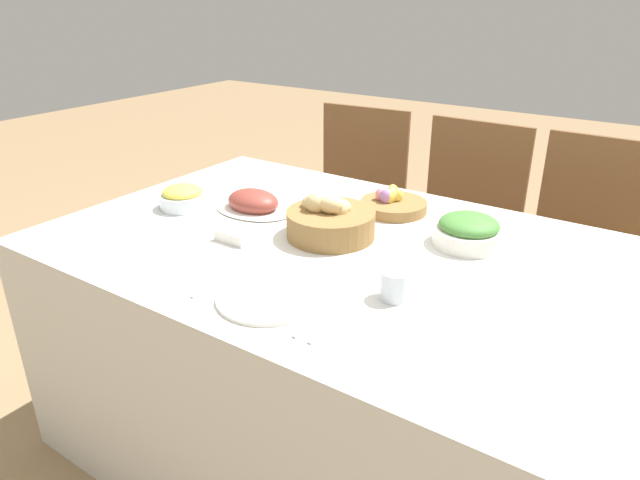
% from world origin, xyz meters
% --- Properties ---
extents(ground_plane, '(12.00, 12.00, 0.00)m').
position_xyz_m(ground_plane, '(0.00, 0.00, 0.00)').
color(ground_plane, '#937551').
extents(dining_table, '(1.71, 1.08, 0.75)m').
position_xyz_m(dining_table, '(0.00, 0.00, 0.37)').
color(dining_table, silver).
rests_on(dining_table, ground).
extents(chair_far_right, '(0.43, 0.43, 0.93)m').
position_xyz_m(chair_far_right, '(0.50, 0.86, 0.50)').
color(chair_far_right, brown).
rests_on(chair_far_right, ground).
extents(chair_far_left, '(0.45, 0.45, 0.93)m').
position_xyz_m(chair_far_left, '(-0.49, 0.86, 0.50)').
color(chair_far_left, brown).
rests_on(chair_far_left, ground).
extents(chair_far_center, '(0.43, 0.43, 0.93)m').
position_xyz_m(chair_far_center, '(0.03, 0.86, 0.50)').
color(chair_far_center, brown).
rests_on(chair_far_center, ground).
extents(bread_basket, '(0.26, 0.26, 0.13)m').
position_xyz_m(bread_basket, '(-0.07, 0.03, 0.80)').
color(bread_basket, olive).
rests_on(bread_basket, dining_table).
extents(egg_basket, '(0.21, 0.21, 0.08)m').
position_xyz_m(egg_basket, '(-0.01, 0.32, 0.77)').
color(egg_basket, olive).
rests_on(egg_basket, dining_table).
extents(ham_platter, '(0.28, 0.19, 0.08)m').
position_xyz_m(ham_platter, '(-0.39, 0.07, 0.77)').
color(ham_platter, silver).
rests_on(ham_platter, dining_table).
extents(pineapple_bowl, '(0.15, 0.15, 0.08)m').
position_xyz_m(pineapple_bowl, '(-0.60, -0.04, 0.79)').
color(pineapple_bowl, silver).
rests_on(pineapple_bowl, dining_table).
extents(green_salad_bowl, '(0.20, 0.20, 0.09)m').
position_xyz_m(green_salad_bowl, '(0.28, 0.20, 0.79)').
color(green_salad_bowl, silver).
rests_on(green_salad_bowl, dining_table).
extents(dinner_plate, '(0.25, 0.25, 0.01)m').
position_xyz_m(dinner_plate, '(0.02, -0.36, 0.75)').
color(dinner_plate, silver).
rests_on(dinner_plate, dining_table).
extents(fork, '(0.02, 0.20, 0.00)m').
position_xyz_m(fork, '(-0.13, -0.36, 0.75)').
color(fork, '#B7B7BC').
rests_on(fork, dining_table).
extents(knife, '(0.02, 0.20, 0.00)m').
position_xyz_m(knife, '(0.16, -0.36, 0.75)').
color(knife, '#B7B7BC').
rests_on(knife, dining_table).
extents(spoon, '(0.02, 0.20, 0.00)m').
position_xyz_m(spoon, '(0.19, -0.36, 0.75)').
color(spoon, '#B7B7BC').
rests_on(spoon, dining_table).
extents(drinking_cup, '(0.07, 0.07, 0.07)m').
position_xyz_m(drinking_cup, '(0.26, -0.19, 0.78)').
color(drinking_cup, silver).
rests_on(drinking_cup, dining_table).
extents(butter_dish, '(0.10, 0.07, 0.03)m').
position_xyz_m(butter_dish, '(-0.28, -0.15, 0.76)').
color(butter_dish, silver).
rests_on(butter_dish, dining_table).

